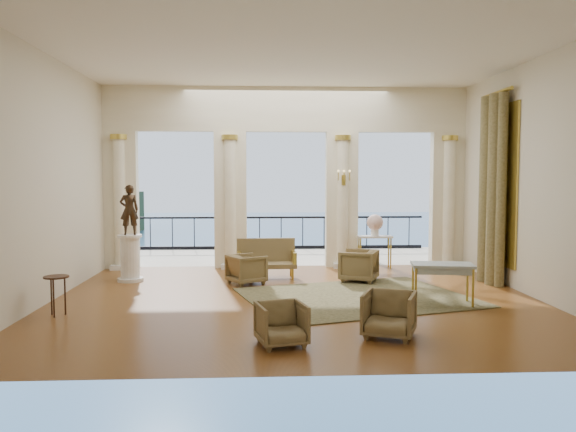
{
  "coord_description": "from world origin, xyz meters",
  "views": [
    {
      "loc": [
        -0.65,
        -10.25,
        2.28
      ],
      "look_at": [
        -0.12,
        0.6,
        1.52
      ],
      "focal_mm": 35.0,
      "sensor_mm": 36.0,
      "label": 1
    }
  ],
  "objects": [
    {
      "name": "console_table",
      "position": [
        2.2,
        3.55,
        0.67
      ],
      "size": [
        0.86,
        0.34,
        0.81
      ],
      "rotation": [
        0.0,
        0.0,
        -0.01
      ],
      "color": "silver",
      "rests_on": "ground"
    },
    {
      "name": "armchair_a",
      "position": [
        -0.37,
        -2.8,
        0.32
      ],
      "size": [
        0.75,
        0.72,
        0.64
      ],
      "primitive_type": "imported",
      "rotation": [
        0.0,
        0.0,
        0.25
      ],
      "color": "#4D3F25",
      "rests_on": "ground"
    },
    {
      "name": "armchair_c",
      "position": [
        1.48,
        1.76,
        0.38
      ],
      "size": [
        0.93,
        0.96,
        0.77
      ],
      "primitive_type": "imported",
      "rotation": [
        0.0,
        0.0,
        -1.97
      ],
      "color": "#4D3F25",
      "rests_on": "ground"
    },
    {
      "name": "pedestal",
      "position": [
        -3.5,
        2.05,
        0.49
      ],
      "size": [
        0.56,
        0.56,
        1.02
      ],
      "color": "silver",
      "rests_on": "ground"
    },
    {
      "name": "armchair_d",
      "position": [
        -0.95,
        1.6,
        0.35
      ],
      "size": [
        0.9,
        0.91,
        0.7
      ],
      "primitive_type": "imported",
      "rotation": [
        0.0,
        0.0,
        2.1
      ],
      "color": "#4D3F25",
      "rests_on": "ground"
    },
    {
      "name": "room_walls",
      "position": [
        0.0,
        -1.12,
        2.88
      ],
      "size": [
        9.0,
        9.0,
        9.0
      ],
      "color": "beige",
      "rests_on": "ground"
    },
    {
      "name": "sea",
      "position": [
        0.0,
        60.0,
        -6.0
      ],
      "size": [
        160.0,
        160.0,
        0.0
      ],
      "primitive_type": "plane",
      "color": "#2F5994",
      "rests_on": "ground"
    },
    {
      "name": "settee",
      "position": [
        -0.52,
        2.35,
        0.44
      ],
      "size": [
        1.35,
        0.62,
        0.88
      ],
      "rotation": [
        0.0,
        0.0,
        0.04
      ],
      "color": "#4D3F25",
      "rests_on": "ground"
    },
    {
      "name": "arcade",
      "position": [
        -0.0,
        3.82,
        2.58
      ],
      "size": [
        9.0,
        0.56,
        4.5
      ],
      "color": "beige",
      "rests_on": "ground"
    },
    {
      "name": "wall_sconce",
      "position": [
        1.4,
        3.51,
        2.23
      ],
      "size": [
        0.3,
        0.11,
        0.33
      ],
      "color": "gold",
      "rests_on": "arcade"
    },
    {
      "name": "urn",
      "position": [
        2.2,
        3.55,
        1.12
      ],
      "size": [
        0.4,
        0.4,
        0.54
      ],
      "color": "white",
      "rests_on": "console_table"
    },
    {
      "name": "floor",
      "position": [
        0.0,
        0.0,
        0.0
      ],
      "size": [
        9.0,
        9.0,
        0.0
      ],
      "primitive_type": "plane",
      "color": "#543013",
      "rests_on": "ground"
    },
    {
      "name": "side_table",
      "position": [
        -4.0,
        -0.99,
        0.56
      ],
      "size": [
        0.4,
        0.4,
        0.66
      ],
      "color": "black",
      "rests_on": "ground"
    },
    {
      "name": "palm_tree",
      "position": [
        2.0,
        6.6,
        4.09
      ],
      "size": [
        2.0,
        2.0,
        4.5
      ],
      "color": "#4C3823",
      "rests_on": "terrace"
    },
    {
      "name": "armchair_b",
      "position": [
        1.17,
        -2.48,
        0.36
      ],
      "size": [
        0.9,
        0.87,
        0.72
      ],
      "primitive_type": "imported",
      "rotation": [
        0.0,
        0.0,
        -0.39
      ],
      "color": "#4D3F25",
      "rests_on": "ground"
    },
    {
      "name": "window_frame",
      "position": [
        4.47,
        1.5,
        2.1
      ],
      "size": [
        0.04,
        1.6,
        3.4
      ],
      "primitive_type": "cube",
      "color": "gold",
      "rests_on": "room_walls"
    },
    {
      "name": "balustrade",
      "position": [
        0.0,
        7.4,
        0.41
      ],
      "size": [
        9.0,
        0.06,
        1.03
      ],
      "color": "black",
      "rests_on": "terrace"
    },
    {
      "name": "headland",
      "position": [
        -30.0,
        70.0,
        -3.0
      ],
      "size": [
        22.0,
        18.0,
        6.0
      ],
      "primitive_type": "cube",
      "color": "black",
      "rests_on": "sea"
    },
    {
      "name": "game_table",
      "position": [
        2.59,
        -0.49,
        0.66
      ],
      "size": [
        1.15,
        0.75,
        0.74
      ],
      "rotation": [
        0.0,
        0.0,
        -0.16
      ],
      "color": "#96B3C0",
      "rests_on": "ground"
    },
    {
      "name": "curtain",
      "position": [
        4.28,
        1.5,
        2.02
      ],
      "size": [
        0.33,
        1.4,
        4.09
      ],
      "color": "brown",
      "rests_on": "ground"
    },
    {
      "name": "statue",
      "position": [
        -3.5,
        2.05,
        1.57
      ],
      "size": [
        0.45,
        0.36,
        1.09
      ],
      "primitive_type": "imported",
      "rotation": [
        0.0,
        0.0,
        3.41
      ],
      "color": "black",
      "rests_on": "pedestal"
    },
    {
      "name": "rug",
      "position": [
        1.16,
        0.12,
        0.01
      ],
      "size": [
        4.77,
        4.16,
        0.02
      ],
      "primitive_type": "cube",
      "rotation": [
        0.0,
        0.0,
        0.29
      ],
      "color": "#2B2E19",
      "rests_on": "ground"
    },
    {
      "name": "terrace",
      "position": [
        0.0,
        5.8,
        -0.05
      ],
      "size": [
        10.0,
        3.6,
        0.1
      ],
      "primitive_type": "cube",
      "color": "#B8AE9A",
      "rests_on": "ground"
    }
  ]
}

